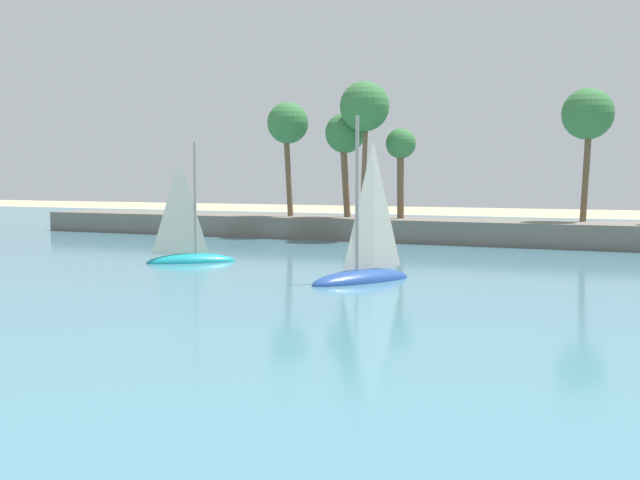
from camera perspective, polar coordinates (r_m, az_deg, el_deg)
sea at (r=52.86m, az=15.26°, el=-0.97°), size 220.00×92.95×0.06m
palm_headland at (r=59.01m, az=16.24°, el=2.49°), size 89.67×6.61×12.54m
sailboat_near_shore at (r=37.22m, az=3.22°, el=-1.88°), size 4.29×5.98×8.47m
sailboat_mid_bay at (r=46.09m, az=-9.60°, el=-0.78°), size 5.01×4.58×7.59m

